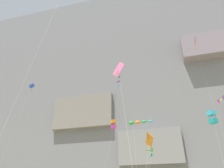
{
  "coord_description": "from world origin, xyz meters",
  "views": [
    {
      "loc": [
        4.66,
        -5.28,
        2.34
      ],
      "look_at": [
        -2.3,
        20.71,
        17.53
      ],
      "focal_mm": 33.65,
      "sensor_mm": 36.0,
      "label": 1
    }
  ],
  "objects_px": {
    "kite_banner_far_right": "(197,50)",
    "kite_box_upper_right": "(212,117)",
    "kite_diamond_low_left": "(119,71)",
    "kite_delta_mid_right": "(153,157)",
    "kite_windsock_low_center": "(137,123)",
    "kite_box_far_left": "(113,124)",
    "kite_diamond_mid_left": "(29,94)",
    "kite_diamond_near_cliff": "(149,142)"
  },
  "relations": [
    {
      "from": "kite_box_upper_right",
      "to": "kite_windsock_low_center",
      "type": "bearing_deg",
      "value": 141.6
    },
    {
      "from": "kite_diamond_mid_left",
      "to": "kite_banner_far_right",
      "type": "bearing_deg",
      "value": 6.12
    },
    {
      "from": "kite_windsock_low_center",
      "to": "kite_diamond_near_cliff",
      "type": "distance_m",
      "value": 19.67
    },
    {
      "from": "kite_box_upper_right",
      "to": "kite_delta_mid_right",
      "type": "bearing_deg",
      "value": 178.67
    },
    {
      "from": "kite_windsock_low_center",
      "to": "kite_banner_far_right",
      "type": "relative_size",
      "value": 0.49
    },
    {
      "from": "kite_delta_mid_right",
      "to": "kite_box_far_left",
      "type": "bearing_deg",
      "value": 125.78
    },
    {
      "from": "kite_box_upper_right",
      "to": "kite_banner_far_right",
      "type": "distance_m",
      "value": 22.12
    },
    {
      "from": "kite_box_upper_right",
      "to": "kite_diamond_near_cliff",
      "type": "distance_m",
      "value": 12.54
    },
    {
      "from": "kite_windsock_low_center",
      "to": "kite_delta_mid_right",
      "type": "bearing_deg",
      "value": -70.77
    },
    {
      "from": "kite_box_upper_right",
      "to": "kite_box_far_left",
      "type": "xyz_separation_m",
      "value": [
        -17.86,
        12.73,
        4.62
      ]
    },
    {
      "from": "kite_diamond_mid_left",
      "to": "kite_banner_far_right",
      "type": "distance_m",
      "value": 39.83
    },
    {
      "from": "kite_windsock_low_center",
      "to": "kite_delta_mid_right",
      "type": "relative_size",
      "value": 2.01
    },
    {
      "from": "kite_banner_far_right",
      "to": "kite_diamond_mid_left",
      "type": "bearing_deg",
      "value": -173.88
    },
    {
      "from": "kite_box_far_left",
      "to": "kite_box_upper_right",
      "type": "bearing_deg",
      "value": -35.49
    },
    {
      "from": "kite_box_far_left",
      "to": "kite_diamond_mid_left",
      "type": "bearing_deg",
      "value": -159.95
    },
    {
      "from": "kite_box_far_left",
      "to": "kite_banner_far_right",
      "type": "bearing_deg",
      "value": -7.29
    },
    {
      "from": "kite_diamond_near_cliff",
      "to": "kite_box_far_left",
      "type": "height_order",
      "value": "kite_box_far_left"
    },
    {
      "from": "kite_box_upper_right",
      "to": "kite_box_far_left",
      "type": "height_order",
      "value": "kite_box_far_left"
    },
    {
      "from": "kite_diamond_low_left",
      "to": "kite_windsock_low_center",
      "type": "distance_m",
      "value": 25.08
    },
    {
      "from": "kite_diamond_near_cliff",
      "to": "kite_box_far_left",
      "type": "distance_m",
      "value": 24.51
    },
    {
      "from": "kite_box_upper_right",
      "to": "kite_diamond_near_cliff",
      "type": "height_order",
      "value": "kite_box_upper_right"
    },
    {
      "from": "kite_banner_far_right",
      "to": "kite_delta_mid_right",
      "type": "bearing_deg",
      "value": -138.52
    },
    {
      "from": "kite_diamond_low_left",
      "to": "kite_diamond_mid_left",
      "type": "xyz_separation_m",
      "value": [
        -26.32,
        21.13,
        11.42
      ]
    },
    {
      "from": "kite_diamond_mid_left",
      "to": "kite_box_upper_right",
      "type": "bearing_deg",
      "value": -9.34
    },
    {
      "from": "kite_diamond_near_cliff",
      "to": "kite_delta_mid_right",
      "type": "distance_m",
      "value": 8.06
    },
    {
      "from": "kite_diamond_low_left",
      "to": "kite_windsock_low_center",
      "type": "xyz_separation_m",
      "value": [
        -2.06,
        24.74,
        3.54
      ]
    },
    {
      "from": "kite_delta_mid_right",
      "to": "kite_banner_far_right",
      "type": "distance_m",
      "value": 28.66
    },
    {
      "from": "kite_diamond_near_cliff",
      "to": "kite_diamond_mid_left",
      "type": "bearing_deg",
      "value": 153.62
    },
    {
      "from": "kite_box_upper_right",
      "to": "kite_diamond_mid_left",
      "type": "relative_size",
      "value": 0.51
    },
    {
      "from": "kite_windsock_low_center",
      "to": "kite_banner_far_right",
      "type": "xyz_separation_m",
      "value": [
        14.51,
        0.55,
        16.01
      ]
    },
    {
      "from": "kite_windsock_low_center",
      "to": "kite_box_far_left",
      "type": "xyz_separation_m",
      "value": [
        -5.75,
        3.14,
        1.11
      ]
    },
    {
      "from": "kite_diamond_low_left",
      "to": "kite_banner_far_right",
      "type": "height_order",
      "value": "kite_banner_far_right"
    },
    {
      "from": "kite_box_upper_right",
      "to": "kite_diamond_near_cliff",
      "type": "relative_size",
      "value": 1.52
    },
    {
      "from": "kite_diamond_mid_left",
      "to": "kite_box_far_left",
      "type": "distance_m",
      "value": 20.83
    },
    {
      "from": "kite_diamond_mid_left",
      "to": "kite_box_far_left",
      "type": "relative_size",
      "value": 1.47
    },
    {
      "from": "kite_diamond_near_cliff",
      "to": "kite_banner_far_right",
      "type": "height_order",
      "value": "kite_banner_far_right"
    },
    {
      "from": "kite_diamond_near_cliff",
      "to": "kite_box_far_left",
      "type": "relative_size",
      "value": 0.49
    },
    {
      "from": "kite_diamond_low_left",
      "to": "kite_delta_mid_right",
      "type": "relative_size",
      "value": 1.69
    },
    {
      "from": "kite_box_upper_right",
      "to": "kite_windsock_low_center",
      "type": "distance_m",
      "value": 15.84
    },
    {
      "from": "kite_diamond_near_cliff",
      "to": "kite_delta_mid_right",
      "type": "bearing_deg",
      "value": 92.41
    },
    {
      "from": "kite_banner_far_right",
      "to": "kite_box_upper_right",
      "type": "bearing_deg",
      "value": -103.37
    },
    {
      "from": "kite_box_upper_right",
      "to": "kite_delta_mid_right",
      "type": "distance_m",
      "value": 10.1
    }
  ]
}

